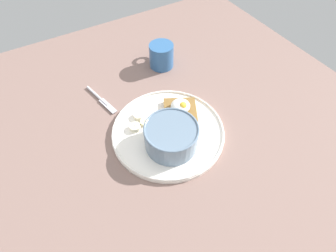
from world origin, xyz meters
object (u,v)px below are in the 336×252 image
(banana_slice_left, at_px, (139,116))
(banana_slice_right, at_px, (135,127))
(coffee_mug, at_px, (161,55))
(knife, at_px, (101,99))
(banana_slice_back, at_px, (145,122))
(oatmeal_bowl, at_px, (171,137))
(banana_slice_front, at_px, (158,118))
(toast_slice, at_px, (180,111))
(poached_egg, at_px, (181,106))

(banana_slice_left, distance_m, banana_slice_right, 0.04)
(coffee_mug, bearing_deg, knife, -167.55)
(banana_slice_back, bearing_deg, banana_slice_right, -173.37)
(oatmeal_bowl, xyz_separation_m, banana_slice_left, (-0.03, 0.12, -0.03))
(oatmeal_bowl, relative_size, knife, 0.95)
(banana_slice_front, distance_m, coffee_mug, 0.25)
(oatmeal_bowl, distance_m, toast_slice, 0.11)
(poached_egg, distance_m, banana_slice_right, 0.14)
(poached_egg, bearing_deg, banana_slice_back, 170.71)
(banana_slice_left, distance_m, knife, 0.14)
(banana_slice_left, distance_m, coffee_mug, 0.25)
(banana_slice_left, height_order, coffee_mug, coffee_mug)
(coffee_mug, bearing_deg, banana_slice_back, -128.87)
(poached_egg, relative_size, banana_slice_front, 2.02)
(banana_slice_right, bearing_deg, knife, 103.90)
(oatmeal_bowl, height_order, banana_slice_front, oatmeal_bowl)
(oatmeal_bowl, bearing_deg, toast_slice, 45.98)
(oatmeal_bowl, height_order, banana_slice_right, oatmeal_bowl)
(coffee_mug, height_order, knife, coffee_mug)
(banana_slice_left, height_order, banana_slice_right, banana_slice_right)
(banana_slice_left, relative_size, coffee_mug, 0.38)
(oatmeal_bowl, distance_m, knife, 0.27)
(poached_egg, relative_size, banana_slice_right, 1.71)
(banana_slice_front, bearing_deg, oatmeal_bowl, -97.21)
(poached_egg, relative_size, knife, 0.49)
(oatmeal_bowl, distance_m, banana_slice_left, 0.13)
(banana_slice_back, bearing_deg, poached_egg, -9.29)
(knife, bearing_deg, oatmeal_bowl, -68.73)
(coffee_mug, xyz_separation_m, knife, (-0.24, -0.05, -0.04))
(poached_egg, bearing_deg, banana_slice_right, 174.53)
(oatmeal_bowl, xyz_separation_m, knife, (-0.10, 0.25, -0.04))
(oatmeal_bowl, height_order, toast_slice, oatmeal_bowl)
(banana_slice_back, bearing_deg, toast_slice, -8.65)
(oatmeal_bowl, height_order, coffee_mug, coffee_mug)
(banana_slice_left, xyz_separation_m, knife, (-0.07, 0.12, -0.01))
(oatmeal_bowl, relative_size, poached_egg, 1.95)
(banana_slice_right, xyz_separation_m, coffee_mug, (0.20, 0.21, 0.02))
(toast_slice, bearing_deg, banana_slice_right, 175.04)
(banana_slice_back, bearing_deg, banana_slice_left, 100.32)
(oatmeal_bowl, distance_m, banana_slice_front, 0.09)
(banana_slice_back, xyz_separation_m, knife, (-0.07, 0.15, -0.01))
(banana_slice_front, relative_size, coffee_mug, 0.31)
(banana_slice_front, bearing_deg, banana_slice_left, 139.40)
(oatmeal_bowl, bearing_deg, banana_slice_back, 104.82)
(toast_slice, xyz_separation_m, banana_slice_back, (-0.10, 0.02, -0.00))
(toast_slice, bearing_deg, banana_slice_left, 157.53)
(banana_slice_front, relative_size, banana_slice_back, 0.87)
(poached_egg, height_order, banana_slice_front, poached_egg)
(banana_slice_right, bearing_deg, banana_slice_back, 6.63)
(toast_slice, xyz_separation_m, banana_slice_front, (-0.06, 0.01, -0.00))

